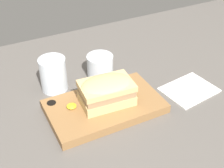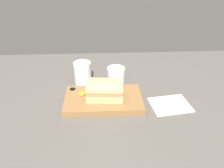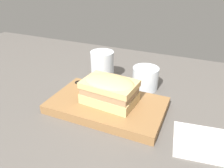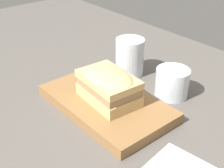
# 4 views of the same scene
# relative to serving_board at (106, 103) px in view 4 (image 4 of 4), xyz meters

# --- Properties ---
(dining_table) EXTENTS (1.85, 1.12, 0.02)m
(dining_table) POSITION_rel_serving_board_xyz_m (-0.01, -0.06, -0.02)
(dining_table) COLOR #56514C
(dining_table) RESTS_ON ground
(serving_board) EXTENTS (0.31, 0.19, 0.03)m
(serving_board) POSITION_rel_serving_board_xyz_m (0.00, 0.00, 0.00)
(serving_board) COLOR olive
(serving_board) RESTS_ON dining_table
(sandwich) EXTENTS (0.15, 0.10, 0.07)m
(sandwich) POSITION_rel_serving_board_xyz_m (0.01, 0.00, 0.05)
(sandwich) COLOR tan
(sandwich) RESTS_ON serving_board
(mustard_dollop) EXTENTS (0.03, 0.03, 0.01)m
(mustard_dollop) POSITION_rel_serving_board_xyz_m (-0.09, 0.02, 0.02)
(mustard_dollop) COLOR gold
(mustard_dollop) RESTS_ON serving_board
(water_glass) EXTENTS (0.08, 0.08, 0.10)m
(water_glass) POSITION_rel_serving_board_xyz_m (-0.09, 0.16, 0.03)
(water_glass) COLOR silver
(water_glass) RESTS_ON dining_table
(wine_glass) EXTENTS (0.08, 0.08, 0.07)m
(wine_glass) POSITION_rel_serving_board_xyz_m (0.06, 0.16, 0.02)
(wine_glass) COLOR silver
(wine_glass) RESTS_ON dining_table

